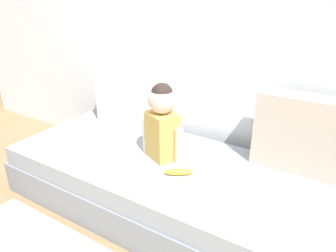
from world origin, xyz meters
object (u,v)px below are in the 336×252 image
(couch, at_px, (177,189))
(toddler, at_px, (162,121))
(throw_pillow_left, at_px, (129,94))
(banana, at_px, (179,172))
(throw_pillow_right, at_px, (302,134))

(couch, xyz_separation_m, toddler, (-0.13, 0.04, 0.44))
(throw_pillow_left, relative_size, banana, 3.34)
(throw_pillow_left, relative_size, toddler, 1.14)
(throw_pillow_left, height_order, throw_pillow_right, throw_pillow_left)
(toddler, bearing_deg, couch, -15.31)
(banana, bearing_deg, throw_pillow_left, 147.78)
(throw_pillow_right, relative_size, banana, 3.15)
(throw_pillow_right, xyz_separation_m, toddler, (-0.77, -0.31, 0.03))
(throw_pillow_right, bearing_deg, banana, -142.10)
(toddler, xyz_separation_m, banana, (0.20, -0.13, -0.24))
(throw_pillow_right, height_order, banana, throw_pillow_right)
(throw_pillow_left, distance_m, banana, 0.87)
(couch, height_order, throw_pillow_left, throw_pillow_left)
(throw_pillow_left, bearing_deg, throw_pillow_right, 0.00)
(couch, height_order, banana, banana)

